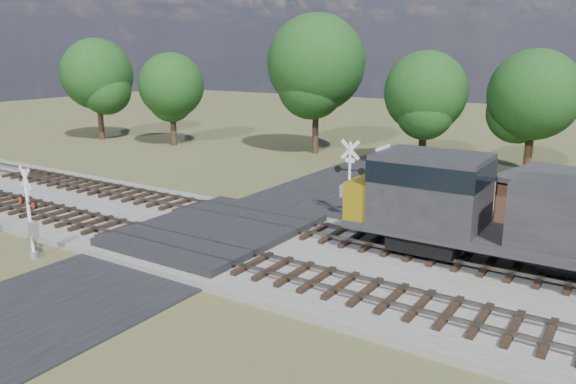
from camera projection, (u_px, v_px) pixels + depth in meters
The scene contains 10 objects.
ground at pixel (210, 241), 26.43m from camera, with size 160.00×160.00×0.00m, color #464C29.
ballast_bed at pixel (418, 280), 21.50m from camera, with size 140.00×10.00×0.30m, color gray.
road at pixel (210, 240), 26.42m from camera, with size 7.00×60.00×0.08m, color black.
crossing_panel at pixel (217, 232), 26.75m from camera, with size 7.00×9.00×0.62m, color #262628.
track_near at pixel (236, 259), 23.05m from camera, with size 140.00×2.60×0.33m.
track_far at pixel (300, 227), 27.11m from camera, with size 140.00×2.60×0.33m.
crossing_signal_near at pixel (31, 221), 23.78m from camera, with size 1.62×0.42×4.05m.
crossing_signal_far at pixel (348, 186), 29.75m from camera, with size 1.71×0.37×4.24m.
equipment_shed at pixel (564, 212), 25.14m from camera, with size 5.86×5.86×3.35m.
treeline at pixel (465, 85), 39.19m from camera, with size 83.82×12.52×11.86m.
Camera 1 is at (16.76, -19.00, 8.69)m, focal length 35.00 mm.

